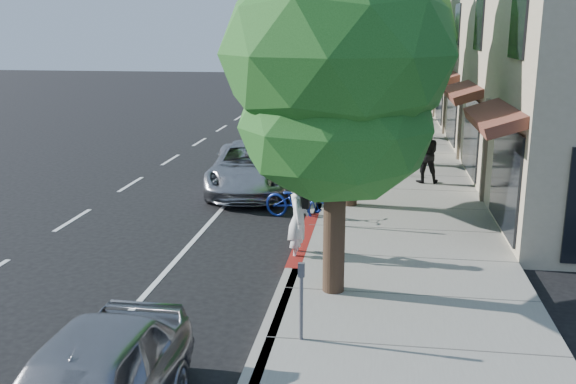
% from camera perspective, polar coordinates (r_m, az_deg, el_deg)
% --- Properties ---
extents(ground, '(120.00, 120.00, 0.00)m').
position_cam_1_polar(ground, '(14.02, 0.94, -5.91)').
color(ground, black).
rests_on(ground, ground).
extents(sidewalk, '(4.60, 56.00, 0.15)m').
position_cam_1_polar(sidewalk, '(21.59, 9.73, 1.35)').
color(sidewalk, gray).
rests_on(sidewalk, ground).
extents(curb, '(0.30, 56.00, 0.15)m').
position_cam_1_polar(curb, '(21.65, 3.64, 1.56)').
color(curb, '#9E998E').
rests_on(curb, ground).
extents(curb_red_segment, '(0.32, 4.00, 0.15)m').
position_cam_1_polar(curb_red_segment, '(14.93, 1.44, -4.32)').
color(curb_red_segment, maroon).
rests_on(curb_red_segment, ground).
extents(storefront_building, '(10.00, 36.00, 7.00)m').
position_cam_1_polar(storefront_building, '(32.08, 22.98, 10.81)').
color(storefront_building, '#BCAC90').
rests_on(storefront_building, ground).
extents(street_tree_0, '(4.05, 4.05, 6.95)m').
position_cam_1_polar(street_tree_0, '(11.09, 4.41, 11.61)').
color(street_tree_0, black).
rests_on(street_tree_0, ground).
extents(street_tree_1, '(5.31, 5.31, 7.57)m').
position_cam_1_polar(street_tree_1, '(17.07, 5.84, 13.16)').
color(street_tree_1, black).
rests_on(street_tree_1, ground).
extents(street_tree_2, '(4.29, 4.29, 7.35)m').
position_cam_1_polar(street_tree_2, '(23.06, 6.53, 13.57)').
color(street_tree_2, black).
rests_on(street_tree_2, ground).
extents(street_tree_3, '(5.46, 5.46, 8.52)m').
position_cam_1_polar(street_tree_3, '(29.06, 6.97, 14.94)').
color(street_tree_3, black).
rests_on(street_tree_3, ground).
extents(street_tree_4, '(4.66, 4.66, 7.94)m').
position_cam_1_polar(street_tree_4, '(35.06, 7.21, 14.38)').
color(street_tree_4, black).
rests_on(street_tree_4, ground).
extents(street_tree_5, '(5.51, 5.51, 7.41)m').
position_cam_1_polar(street_tree_5, '(41.06, 7.37, 13.52)').
color(street_tree_5, black).
rests_on(street_tree_5, ground).
extents(cyclist, '(0.47, 0.69, 1.82)m').
position_cam_1_polar(cyclist, '(13.64, 0.91, -2.45)').
color(cyclist, silver).
rests_on(cyclist, ground).
extents(bicycle, '(1.99, 1.28, 0.99)m').
position_cam_1_polar(bicycle, '(16.64, 0.85, -0.84)').
color(bicycle, navy).
rests_on(bicycle, ground).
extents(silver_suv, '(3.04, 5.51, 1.46)m').
position_cam_1_polar(silver_suv, '(19.66, -3.27, 2.22)').
color(silver_suv, '#A5A5A9').
rests_on(silver_suv, ground).
extents(dark_sedan, '(2.35, 5.10, 1.62)m').
position_cam_1_polar(dark_sedan, '(24.54, 3.06, 4.84)').
color(dark_sedan, '#232528').
rests_on(dark_sedan, ground).
extents(white_pickup, '(3.13, 6.48, 1.82)m').
position_cam_1_polar(white_pickup, '(32.09, 2.34, 7.26)').
color(white_pickup, white).
rests_on(white_pickup, ground).
extents(dark_suv_far, '(2.74, 5.47, 1.79)m').
position_cam_1_polar(dark_suv_far, '(34.84, 4.66, 7.76)').
color(dark_suv_far, black).
rests_on(dark_suv_far, ground).
extents(pedestrian, '(0.91, 0.73, 1.81)m').
position_cam_1_polar(pedestrian, '(20.46, 12.12, 3.33)').
color(pedestrian, black).
rests_on(pedestrian, sidewalk).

